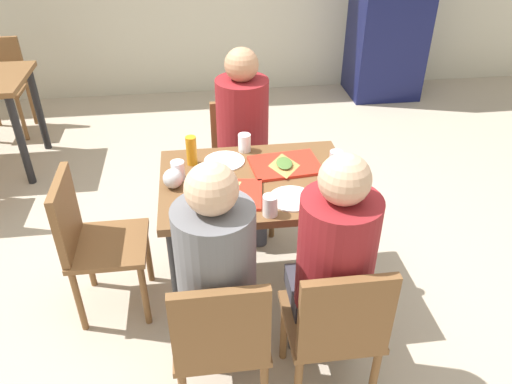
# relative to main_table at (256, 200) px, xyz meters

# --- Properties ---
(ground_plane) EXTENTS (10.00, 10.00, 0.02)m
(ground_plane) POSITION_rel_main_table_xyz_m (0.00, 0.00, -0.66)
(ground_plane) COLOR #B7A893
(main_table) EXTENTS (0.98, 0.73, 0.77)m
(main_table) POSITION_rel_main_table_xyz_m (0.00, 0.00, 0.00)
(main_table) COLOR brown
(main_table) RESTS_ON ground_plane
(chair_near_left) EXTENTS (0.40, 0.40, 0.84)m
(chair_near_left) POSITION_rel_main_table_xyz_m (-0.24, -0.75, -0.16)
(chair_near_left) COLOR brown
(chair_near_left) RESTS_ON ground_plane
(chair_near_right) EXTENTS (0.40, 0.40, 0.84)m
(chair_near_right) POSITION_rel_main_table_xyz_m (0.24, -0.75, -0.16)
(chair_near_right) COLOR brown
(chair_near_right) RESTS_ON ground_plane
(chair_far_side) EXTENTS (0.40, 0.40, 0.84)m
(chair_far_side) POSITION_rel_main_table_xyz_m (0.00, 0.75, -0.16)
(chair_far_side) COLOR brown
(chair_far_side) RESTS_ON ground_plane
(chair_left_end) EXTENTS (0.40, 0.40, 0.84)m
(chair_left_end) POSITION_rel_main_table_xyz_m (-0.87, 0.00, -0.16)
(chair_left_end) COLOR brown
(chair_left_end) RESTS_ON ground_plane
(person_in_red) EXTENTS (0.32, 0.42, 1.25)m
(person_in_red) POSITION_rel_main_table_xyz_m (-0.24, -0.61, 0.09)
(person_in_red) COLOR #383842
(person_in_red) RESTS_ON ground_plane
(person_in_brown_jacket) EXTENTS (0.32, 0.42, 1.25)m
(person_in_brown_jacket) POSITION_rel_main_table_xyz_m (0.24, -0.61, 0.09)
(person_in_brown_jacket) COLOR #383842
(person_in_brown_jacket) RESTS_ON ground_plane
(person_far_side) EXTENTS (0.32, 0.42, 1.25)m
(person_far_side) POSITION_rel_main_table_xyz_m (-0.00, 0.61, 0.09)
(person_far_side) COLOR #383842
(person_far_side) RESTS_ON ground_plane
(tray_red_near) EXTENTS (0.39, 0.31, 0.02)m
(tray_red_near) POSITION_rel_main_table_xyz_m (-0.17, -0.13, 0.13)
(tray_red_near) COLOR red
(tray_red_near) RESTS_ON main_table
(tray_red_far) EXTENTS (0.38, 0.30, 0.02)m
(tray_red_far) POSITION_rel_main_table_xyz_m (0.17, 0.11, 0.13)
(tray_red_far) COLOR red
(tray_red_far) RESTS_ON main_table
(paper_plate_center) EXTENTS (0.22, 0.22, 0.01)m
(paper_plate_center) POSITION_rel_main_table_xyz_m (-0.15, 0.20, 0.13)
(paper_plate_center) COLOR white
(paper_plate_center) RESTS_ON main_table
(paper_plate_near_edge) EXTENTS (0.22, 0.22, 0.01)m
(paper_plate_near_edge) POSITION_rel_main_table_xyz_m (0.15, -0.20, 0.13)
(paper_plate_near_edge) COLOR white
(paper_plate_near_edge) RESTS_ON main_table
(pizza_slice_a) EXTENTS (0.23, 0.21, 0.02)m
(pizza_slice_a) POSITION_rel_main_table_xyz_m (-0.19, -0.11, 0.15)
(pizza_slice_a) COLOR #DBAD60
(pizza_slice_a) RESTS_ON tray_red_near
(pizza_slice_b) EXTENTS (0.14, 0.20, 0.02)m
(pizza_slice_b) POSITION_rel_main_table_xyz_m (0.16, 0.09, 0.15)
(pizza_slice_b) COLOR #C68C47
(pizza_slice_b) RESTS_ON tray_red_far
(plastic_cup_a) EXTENTS (0.07, 0.07, 0.10)m
(plastic_cup_a) POSITION_rel_main_table_xyz_m (-0.02, 0.31, 0.17)
(plastic_cup_a) COLOR white
(plastic_cup_a) RESTS_ON main_table
(plastic_cup_b) EXTENTS (0.07, 0.07, 0.10)m
(plastic_cup_b) POSITION_rel_main_table_xyz_m (0.02, -0.31, 0.17)
(plastic_cup_b) COLOR white
(plastic_cup_b) RESTS_ON main_table
(plastic_cup_c) EXTENTS (0.07, 0.07, 0.10)m
(plastic_cup_c) POSITION_rel_main_table_xyz_m (-0.39, 0.05, 0.17)
(plastic_cup_c) COLOR white
(plastic_cup_c) RESTS_ON main_table
(soda_can) EXTENTS (0.07, 0.07, 0.12)m
(soda_can) POSITION_rel_main_table_xyz_m (0.41, 0.02, 0.19)
(soda_can) COLOR #B7BCC6
(soda_can) RESTS_ON main_table
(condiment_bottle) EXTENTS (0.06, 0.06, 0.16)m
(condiment_bottle) POSITION_rel_main_table_xyz_m (-0.32, 0.20, 0.20)
(condiment_bottle) COLOR orange
(condiment_bottle) RESTS_ON main_table
(foil_bundle) EXTENTS (0.10, 0.10, 0.10)m
(foil_bundle) POSITION_rel_main_table_xyz_m (-0.41, -0.02, 0.17)
(foil_bundle) COLOR silver
(foil_bundle) RESTS_ON main_table
(drink_fridge) EXTENTS (0.70, 0.60, 1.90)m
(drink_fridge) POSITION_rel_main_table_xyz_m (1.74, 2.85, 0.30)
(drink_fridge) COLOR #14194C
(drink_fridge) RESTS_ON ground_plane
(background_chair_far) EXTENTS (0.40, 0.40, 0.84)m
(background_chair_far) POSITION_rel_main_table_xyz_m (-1.99, 2.44, -0.16)
(background_chair_far) COLOR brown
(background_chair_far) RESTS_ON ground_plane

